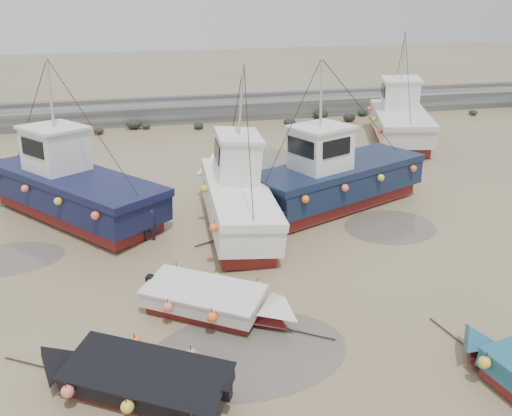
# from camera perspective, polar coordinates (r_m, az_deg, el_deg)

# --- Properties ---
(ground) EXTENTS (120.00, 120.00, 0.00)m
(ground) POSITION_cam_1_polar(r_m,az_deg,el_deg) (15.80, 4.06, -10.01)
(ground) COLOR #96845A
(ground) RESTS_ON ground
(seawall) EXTENTS (60.00, 4.92, 1.50)m
(seawall) POSITION_cam_1_polar(r_m,az_deg,el_deg) (35.65, -5.42, 11.05)
(seawall) COLOR slate
(seawall) RESTS_ON ground
(puddle_a) EXTENTS (5.33, 5.33, 0.01)m
(puddle_a) POSITION_cam_1_polar(r_m,az_deg,el_deg) (13.73, -0.84, -16.12)
(puddle_a) COLOR #595249
(puddle_a) RESTS_ON ground
(puddle_b) EXTENTS (3.71, 3.71, 0.01)m
(puddle_b) POSITION_cam_1_polar(r_m,az_deg,el_deg) (20.59, 15.08, -2.06)
(puddle_b) COLOR #595249
(puddle_b) RESTS_ON ground
(puddle_c) EXTENTS (4.06, 4.06, 0.01)m
(puddle_c) POSITION_cam_1_polar(r_m,az_deg,el_deg) (19.75, -26.78, -5.24)
(puddle_c) COLOR #595249
(puddle_c) RESTS_ON ground
(puddle_d) EXTENTS (6.83, 6.83, 0.01)m
(puddle_d) POSITION_cam_1_polar(r_m,az_deg,el_deg) (25.78, 2.73, 4.31)
(puddle_d) COLOR #595249
(puddle_d) RESTS_ON ground
(dinghy_4) EXTENTS (5.76, 3.67, 1.43)m
(dinghy_4) POSITION_cam_1_polar(r_m,az_deg,el_deg) (12.67, -13.77, -17.93)
(dinghy_4) COLOR maroon
(dinghy_4) RESTS_ON ground
(dinghy_5) EXTENTS (5.26, 3.67, 1.43)m
(dinghy_5) POSITION_cam_1_polar(r_m,az_deg,el_deg) (14.73, -4.66, -10.30)
(dinghy_5) COLOR maroon
(dinghy_5) RESTS_ON ground
(cabin_boat_0) EXTENTS (8.82, 9.30, 6.22)m
(cabin_boat_0) POSITION_cam_1_polar(r_m,az_deg,el_deg) (21.90, -21.09, 2.46)
(cabin_boat_0) COLOR maroon
(cabin_boat_0) RESTS_ON ground
(cabin_boat_1) EXTENTS (2.83, 9.70, 6.22)m
(cabin_boat_1) POSITION_cam_1_polar(r_m,az_deg,el_deg) (19.57, -2.66, 1.75)
(cabin_boat_1) COLOR maroon
(cabin_boat_1) RESTS_ON ground
(cabin_boat_2) EXTENTS (10.57, 5.87, 6.22)m
(cabin_boat_2) POSITION_cam_1_polar(r_m,az_deg,el_deg) (21.19, 8.27, 3.24)
(cabin_boat_2) COLOR maroon
(cabin_boat_2) RESTS_ON ground
(cabin_boat_3) EXTENTS (5.14, 9.93, 6.22)m
(cabin_boat_3) POSITION_cam_1_polar(r_m,az_deg,el_deg) (31.91, 16.11, 9.91)
(cabin_boat_3) COLOR maroon
(cabin_boat_3) RESTS_ON ground
(person) EXTENTS (0.61, 0.41, 1.62)m
(person) POSITION_cam_1_polar(r_m,az_deg,el_deg) (19.30, -12.01, -3.61)
(person) COLOR #191F38
(person) RESTS_ON ground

